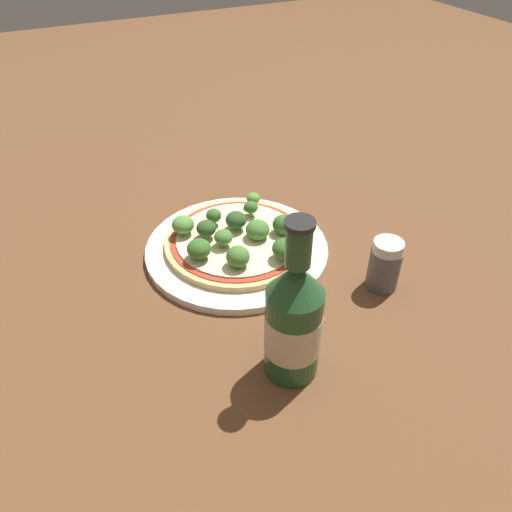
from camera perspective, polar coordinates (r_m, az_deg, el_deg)
The scene contains 17 objects.
ground_plane at distance 0.78m, azimuth -3.27°, elevation 0.87°, with size 3.00×3.00×0.00m, color brown.
plate at distance 0.77m, azimuth -2.20°, elevation 0.82°, with size 0.28×0.28×0.01m.
pizza at distance 0.77m, azimuth -2.06°, elevation 1.80°, with size 0.22×0.22×0.01m.
broccoli_floret_0 at distance 0.78m, azimuth -4.86°, elevation 4.60°, with size 0.02×0.02×0.03m.
broccoli_floret_1 at distance 0.70m, azimuth -2.08°, elevation -0.07°, with size 0.03×0.03×0.03m.
broccoli_floret_2 at distance 0.80m, azimuth -0.59°, elevation 5.57°, with size 0.02×0.02×0.03m.
broccoli_floret_3 at distance 0.75m, azimuth -5.71°, elevation 3.16°, with size 0.03×0.03×0.03m.
broccoli_floret_4 at distance 0.77m, azimuth -2.30°, elevation 4.13°, with size 0.03×0.03×0.03m.
broccoli_floret_5 at distance 0.76m, azimuth 3.10°, elevation 3.59°, with size 0.03×0.03×0.03m.
broccoli_floret_6 at distance 0.71m, azimuth -6.53°, elevation 0.84°, with size 0.03×0.03×0.03m.
broccoli_floret_7 at distance 0.71m, azimuth 3.29°, elevation 0.84°, with size 0.04×0.04×0.03m.
broccoli_floret_8 at distance 0.73m, azimuth -3.75°, elevation 2.16°, with size 0.03×0.03×0.03m.
broccoli_floret_9 at distance 0.77m, azimuth -8.34°, elevation 3.56°, with size 0.03×0.03×0.03m.
broccoli_floret_10 at distance 0.75m, azimuth 0.19°, elevation 3.02°, with size 0.04×0.04×0.03m.
broccoli_floret_11 at distance 0.82m, azimuth -0.33°, elevation 6.58°, with size 0.02×0.02×0.03m.
beer_bottle at distance 0.55m, azimuth 4.32°, elevation -7.33°, with size 0.06×0.06×0.21m.
pepper_shaker at distance 0.71m, azimuth 14.48°, elevation -1.00°, with size 0.04×0.04×0.08m.
Camera 1 is at (0.58, -0.23, 0.48)m, focal length 35.00 mm.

